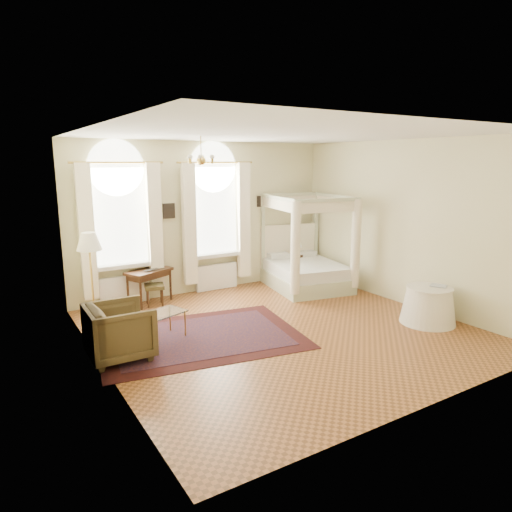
% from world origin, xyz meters
% --- Properties ---
extents(ground, '(6.00, 6.00, 0.00)m').
position_xyz_m(ground, '(0.00, 0.00, 0.00)').
color(ground, '#95562B').
rests_on(ground, ground).
extents(room_walls, '(6.00, 6.00, 6.00)m').
position_xyz_m(room_walls, '(0.00, 0.00, 1.98)').
color(room_walls, beige).
rests_on(room_walls, ground).
extents(window_left, '(1.62, 0.27, 3.29)m').
position_xyz_m(window_left, '(-1.90, 2.87, 1.49)').
color(window_left, silver).
rests_on(window_left, room_walls).
extents(window_right, '(1.62, 0.27, 3.29)m').
position_xyz_m(window_right, '(0.20, 2.87, 1.49)').
color(window_right, silver).
rests_on(window_right, room_walls).
extents(chandelier, '(0.51, 0.45, 0.50)m').
position_xyz_m(chandelier, '(-0.90, 1.20, 2.91)').
color(chandelier, '#B5903C').
rests_on(chandelier, room_walls).
extents(wall_pictures, '(2.54, 0.03, 0.39)m').
position_xyz_m(wall_pictures, '(0.09, 2.97, 1.89)').
color(wall_pictures, black).
rests_on(wall_pictures, room_walls).
extents(canopy_bed, '(1.93, 2.22, 2.13)m').
position_xyz_m(canopy_bed, '(2.03, 1.93, 0.48)').
color(canopy_bed, '#BBC09C').
rests_on(canopy_bed, ground).
extents(nightstand, '(0.51, 0.47, 0.64)m').
position_xyz_m(nightstand, '(2.33, 2.70, 0.32)').
color(nightstand, '#371E0F').
rests_on(nightstand, ground).
extents(nightstand_lamp, '(0.28, 0.28, 0.41)m').
position_xyz_m(nightstand_lamp, '(2.23, 2.61, 0.91)').
color(nightstand_lamp, '#B5903C').
rests_on(nightstand_lamp, nightstand).
extents(writing_desk, '(1.05, 0.83, 0.70)m').
position_xyz_m(writing_desk, '(-1.43, 2.69, 0.60)').
color(writing_desk, '#371E0F').
rests_on(writing_desk, ground).
extents(laptop, '(0.36, 0.27, 0.03)m').
position_xyz_m(laptop, '(-1.42, 2.65, 0.71)').
color(laptop, black).
rests_on(laptop, writing_desk).
extents(stool, '(0.46, 0.46, 0.43)m').
position_xyz_m(stool, '(-1.40, 2.49, 0.36)').
color(stool, '#4C4120').
rests_on(stool, ground).
extents(armchair, '(0.93, 0.90, 0.83)m').
position_xyz_m(armchair, '(-2.70, 0.30, 0.42)').
color(armchair, '#44351D').
rests_on(armchair, ground).
extents(coffee_table, '(0.79, 0.67, 0.46)m').
position_xyz_m(coffee_table, '(-1.88, 0.68, 0.41)').
color(coffee_table, white).
rests_on(coffee_table, ground).
extents(floor_lamp, '(0.43, 0.43, 1.67)m').
position_xyz_m(floor_lamp, '(-2.70, 2.00, 1.42)').
color(floor_lamp, '#B5903C').
rests_on(floor_lamp, ground).
extents(oriental_rug, '(3.61, 2.86, 0.01)m').
position_xyz_m(oriental_rug, '(-1.35, 0.43, 0.01)').
color(oriental_rug, '#380E0D').
rests_on(oriental_rug, ground).
extents(side_table, '(0.98, 0.98, 0.67)m').
position_xyz_m(side_table, '(2.45, -1.09, 0.33)').
color(side_table, white).
rests_on(side_table, ground).
extents(book, '(0.30, 0.34, 0.03)m').
position_xyz_m(book, '(2.53, -1.19, 0.68)').
color(book, black).
rests_on(book, side_table).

